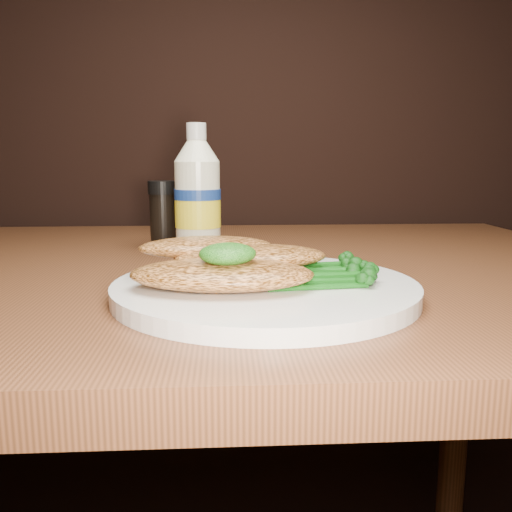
{
  "coord_description": "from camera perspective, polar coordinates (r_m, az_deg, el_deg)",
  "views": [
    {
      "loc": [
        0.05,
        0.34,
        0.89
      ],
      "look_at": [
        0.08,
        0.88,
        0.79
      ],
      "focal_mm": 37.98,
      "sensor_mm": 36.0,
      "label": 1
    }
  ],
  "objects": [
    {
      "name": "mayo_bottle",
      "position": [
        0.77,
        -6.19,
        6.92
      ],
      "size": [
        0.09,
        0.09,
        0.18
      ],
      "primitive_type": null,
      "rotation": [
        0.0,
        0.0,
        -0.41
      ],
      "color": "white",
      "rests_on": "dining_table"
    },
    {
      "name": "broccolini_bundle",
      "position": [
        0.55,
        5.97,
        -1.31
      ],
      "size": [
        0.16,
        0.14,
        0.02
      ],
      "primitive_type": null,
      "rotation": [
        0.0,
        0.0,
        0.21
      ],
      "color": "#125512",
      "rests_on": "plate"
    },
    {
      "name": "plate",
      "position": [
        0.54,
        0.97,
        -3.5
      ],
      "size": [
        0.3,
        0.3,
        0.02
      ],
      "primitive_type": "cylinder",
      "color": "white",
      "rests_on": "dining_table"
    },
    {
      "name": "pesto_front",
      "position": [
        0.49,
        -3.01,
        0.23
      ],
      "size": [
        0.07,
        0.06,
        0.02
      ],
      "primitive_type": "ellipsoid",
      "rotation": [
        0.0,
        0.0,
        0.37
      ],
      "color": "#073409",
      "rests_on": "chicken_front"
    },
    {
      "name": "pepper_grinder",
      "position": [
        0.83,
        -9.78,
        4.25
      ],
      "size": [
        0.05,
        0.05,
        0.1
      ],
      "primitive_type": null,
      "rotation": [
        0.0,
        0.0,
        -0.15
      ],
      "color": "black",
      "rests_on": "dining_table"
    },
    {
      "name": "chicken_front",
      "position": [
        0.5,
        -3.62,
        -1.95
      ],
      "size": [
        0.18,
        0.1,
        0.03
      ],
      "primitive_type": "ellipsoid",
      "rotation": [
        0.0,
        0.0,
        -0.07
      ],
      "color": "#D68644",
      "rests_on": "plate"
    },
    {
      "name": "chicken_mid",
      "position": [
        0.55,
        -0.54,
        -0.08
      ],
      "size": [
        0.16,
        0.09,
        0.02
      ],
      "primitive_type": "ellipsoid",
      "rotation": [
        0.0,
        0.0,
        0.08
      ],
      "color": "#D68644",
      "rests_on": "plate"
    },
    {
      "name": "chicken_back",
      "position": [
        0.57,
        -5.29,
        0.96
      ],
      "size": [
        0.15,
        0.09,
        0.02
      ],
      "primitive_type": "ellipsoid",
      "rotation": [
        0.0,
        0.0,
        0.1
      ],
      "color": "#D68644",
      "rests_on": "plate"
    }
  ]
}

